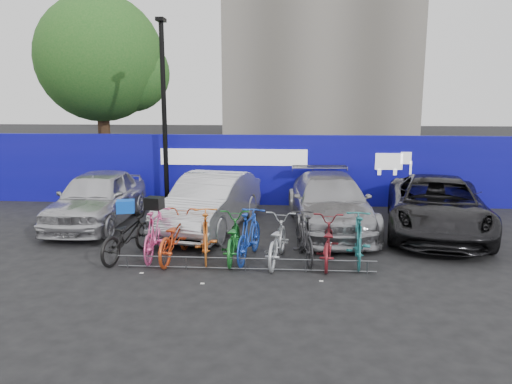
# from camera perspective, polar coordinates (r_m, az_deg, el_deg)

# --- Properties ---
(ground) EXTENTS (100.00, 100.00, 0.00)m
(ground) POSITION_cam_1_polar(r_m,az_deg,el_deg) (11.47, -0.94, -7.96)
(ground) COLOR black
(ground) RESTS_ON ground
(hoarding) EXTENTS (22.00, 0.18, 2.40)m
(hoarding) POSITION_cam_1_polar(r_m,az_deg,el_deg) (17.02, 0.82, 2.53)
(hoarding) COLOR #0B0B97
(hoarding) RESTS_ON ground
(tree) EXTENTS (5.40, 5.20, 7.80)m
(tree) POSITION_cam_1_polar(r_m,az_deg,el_deg) (22.28, -16.78, 14.08)
(tree) COLOR #382314
(tree) RESTS_ON ground
(lamppost) EXTENTS (0.25, 0.50, 6.11)m
(lamppost) POSITION_cam_1_polar(r_m,az_deg,el_deg) (16.73, -10.47, 9.31)
(lamppost) COLOR black
(lamppost) RESTS_ON ground
(bike_rack) EXTENTS (5.60, 0.03, 0.30)m
(bike_rack) POSITION_cam_1_polar(r_m,az_deg,el_deg) (10.86, -1.21, -8.19)
(bike_rack) COLOR #595B60
(bike_rack) RESTS_ON ground
(car_0) EXTENTS (1.93, 4.68, 1.59)m
(car_0) POSITION_cam_1_polar(r_m,az_deg,el_deg) (15.17, -17.69, -0.64)
(car_0) COLOR silver
(car_0) RESTS_ON ground
(car_1) EXTENTS (2.55, 4.96, 1.56)m
(car_1) POSITION_cam_1_polar(r_m,az_deg,el_deg) (13.99, -5.23, -1.18)
(car_1) COLOR silver
(car_1) RESTS_ON ground
(car_2) EXTENTS (2.47, 5.34, 1.51)m
(car_2) POSITION_cam_1_polar(r_m,az_deg,el_deg) (14.18, 8.42, -1.18)
(car_2) COLOR #9F9FA4
(car_2) RESTS_ON ground
(car_3) EXTENTS (3.50, 5.86, 1.52)m
(car_3) POSITION_cam_1_polar(r_m,az_deg,el_deg) (14.43, 19.94, -1.50)
(car_3) COLOR black
(car_3) RESTS_ON ground
(bike_0) EXTENTS (1.21, 2.18, 1.08)m
(bike_0) POSITION_cam_1_polar(r_m,az_deg,el_deg) (11.97, -14.52, -4.80)
(bike_0) COLOR black
(bike_0) RESTS_ON ground
(bike_1) EXTENTS (0.57, 1.94, 1.16)m
(bike_1) POSITION_cam_1_polar(r_m,az_deg,el_deg) (11.82, -11.42, -4.66)
(bike_1) COLOR #ED4D96
(bike_1) RESTS_ON ground
(bike_2) EXTENTS (0.94, 2.14, 1.09)m
(bike_2) POSITION_cam_1_polar(r_m,az_deg,el_deg) (11.66, -9.27, -4.99)
(bike_2) COLOR #C23F17
(bike_2) RESTS_ON ground
(bike_3) EXTENTS (0.85, 2.00, 1.16)m
(bike_3) POSITION_cam_1_polar(r_m,az_deg,el_deg) (11.57, -5.77, -4.85)
(bike_3) COLOR orange
(bike_3) RESTS_ON ground
(bike_4) EXTENTS (0.71, 1.97, 1.03)m
(bike_4) POSITION_cam_1_polar(r_m,az_deg,el_deg) (11.52, -2.70, -5.21)
(bike_4) COLOR #1E7A2A
(bike_4) RESTS_ON ground
(bike_5) EXTENTS (0.89, 2.01, 1.17)m
(bike_5) POSITION_cam_1_polar(r_m,az_deg,el_deg) (11.45, -0.79, -4.94)
(bike_5) COLOR #1A3FB1
(bike_5) RESTS_ON ground
(bike_6) EXTENTS (0.96, 2.07, 1.05)m
(bike_6) POSITION_cam_1_polar(r_m,az_deg,el_deg) (11.29, 2.40, -5.50)
(bike_6) COLOR #AEB2B6
(bike_6) RESTS_ON ground
(bike_7) EXTENTS (0.83, 1.95, 1.14)m
(bike_7) POSITION_cam_1_polar(r_m,az_deg,el_deg) (11.43, 5.59, -5.10)
(bike_7) COLOR #242326
(bike_7) RESTS_ON ground
(bike_8) EXTENTS (0.87, 2.02, 1.03)m
(bike_8) POSITION_cam_1_polar(r_m,az_deg,el_deg) (11.33, 8.14, -5.59)
(bike_8) COLOR maroon
(bike_8) RESTS_ON ground
(bike_9) EXTENTS (0.71, 1.94, 1.14)m
(bike_9) POSITION_cam_1_polar(r_m,az_deg,el_deg) (11.46, 11.61, -5.22)
(bike_9) COLOR #227275
(bike_9) RESTS_ON ground
(cargo_crate) EXTENTS (0.46, 0.39, 0.28)m
(cargo_crate) POSITION_cam_1_polar(r_m,az_deg,el_deg) (11.80, -14.68, -1.60)
(cargo_crate) COLOR blue
(cargo_crate) RESTS_ON bike_0
(cargo_topcase) EXTENTS (0.43, 0.40, 0.28)m
(cargo_topcase) POSITION_cam_1_polar(r_m,az_deg,el_deg) (11.65, -11.56, -1.25)
(cargo_topcase) COLOR black
(cargo_topcase) RESTS_ON bike_1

